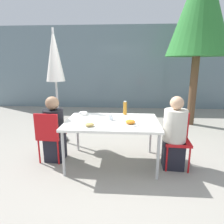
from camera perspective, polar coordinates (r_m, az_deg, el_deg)
ground_plane at (r=3.58m, az=0.00°, el=-14.22°), size 24.00×24.00×0.00m
building_facade at (r=7.63m, az=2.31°, el=12.49°), size 10.00×0.20×3.00m
dining_table at (r=3.30m, az=0.00°, el=-3.38°), size 1.52×1.03×0.76m
chair_left at (r=3.57m, az=-17.40°, el=-5.77°), size 0.42×0.42×0.88m
person_left at (r=3.62m, az=-16.18°, el=-5.14°), size 0.34×0.34×1.14m
chair_right at (r=3.47m, az=17.96°, el=-6.41°), size 0.43×0.43×0.88m
person_right at (r=3.38m, az=17.40°, el=-6.32°), size 0.36×0.36×1.19m
closed_umbrella at (r=4.32m, az=-16.08°, el=14.14°), size 0.38×0.38×2.35m
plate_0 at (r=3.10m, az=5.25°, el=-3.08°), size 0.27×0.27×0.07m
plate_1 at (r=2.98m, az=-6.41°, el=-3.88°), size 0.24×0.24×0.07m
bottle at (r=3.67m, az=3.74°, el=1.14°), size 0.07×0.07×0.25m
drinking_cup at (r=3.33m, az=-0.42°, el=-1.43°), size 0.08×0.08×0.10m
salad_bowl at (r=3.67m, az=-8.22°, el=-0.47°), size 0.14×0.14×0.06m
tree_behind_left at (r=6.00m, az=24.12°, el=25.95°), size 1.60×1.60×4.30m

